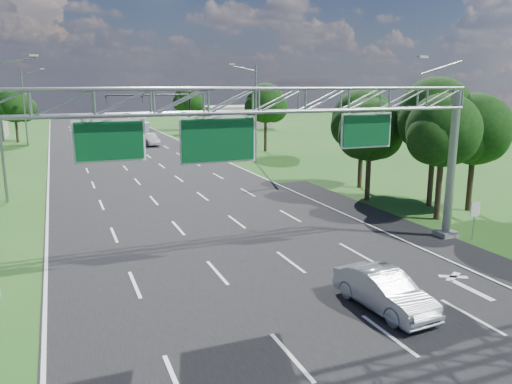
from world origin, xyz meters
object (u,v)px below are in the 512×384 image
traffic_signal (167,105)px  box_truck (139,125)px  regulatory_sign (475,213)px  sign_gantry (258,114)px  silver_sedan (384,291)px

traffic_signal → box_truck: 11.94m
regulatory_sign → box_truck: size_ratio=0.26×
sign_gantry → silver_sedan: size_ratio=5.30×
traffic_signal → silver_sedan: (-4.62, -59.25, -4.44)m
silver_sedan → box_truck: bearing=83.4°
regulatory_sign → silver_sedan: size_ratio=0.47×
box_truck → regulatory_sign: bearing=-78.0°
traffic_signal → box_truck: (-2.45, 11.07, -3.74)m
sign_gantry → regulatory_sign: size_ratio=11.19×
box_truck → traffic_signal: bearing=-72.0°
regulatory_sign → sign_gantry: bearing=175.2°
sign_gantry → box_truck: sign_gantry is taller
sign_gantry → traffic_signal: bearing=82.3°
silver_sedan → box_truck: size_ratio=0.55×
sign_gantry → box_truck: bearing=85.8°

